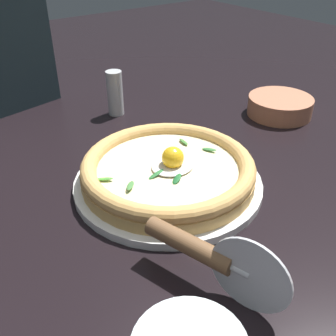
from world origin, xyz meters
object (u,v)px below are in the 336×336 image
side_bowl (280,106)px  pepper_shaker (115,93)px  pizza_cutter (207,254)px  pizza (168,169)px

side_bowl → pepper_shaker: bearing=-37.9°
pepper_shaker → pizza_cutter: bearing=71.1°
pizza → side_bowl: size_ratio=1.98×
pizza → pizza_cutter: 0.19m
pizza_cutter → pepper_shaker: (-0.15, -0.45, 0.00)m
pizza_cutter → pepper_shaker: size_ratio=1.86×
side_bowl → pizza: bearing=11.3°
side_bowl → pizza_cutter: 0.48m
side_bowl → pepper_shaker: (0.26, -0.21, 0.03)m
pizza → side_bowl: (-0.34, -0.07, -0.01)m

